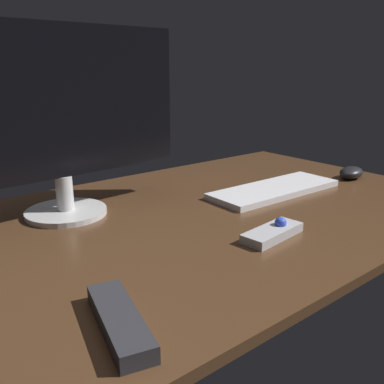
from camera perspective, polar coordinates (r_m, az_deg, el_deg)
desk at (r=103.53cm, az=0.92°, el=-3.35°), size 140.00×84.00×2.00cm
monitor at (r=101.23cm, az=-17.59°, el=10.05°), size 62.77×19.10×43.33cm
keyboard at (r=121.84cm, az=11.00°, el=0.34°), size 40.33×14.90×1.64cm
computer_mouse at (r=143.29cm, az=20.56°, el=2.45°), size 10.96×8.15×3.69cm
media_remote at (r=90.37cm, az=10.80°, el=-5.29°), size 15.59×7.22×3.67cm
tv_remote at (r=60.83cm, az=-9.67°, el=-16.65°), size 9.31×18.81×2.56cm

